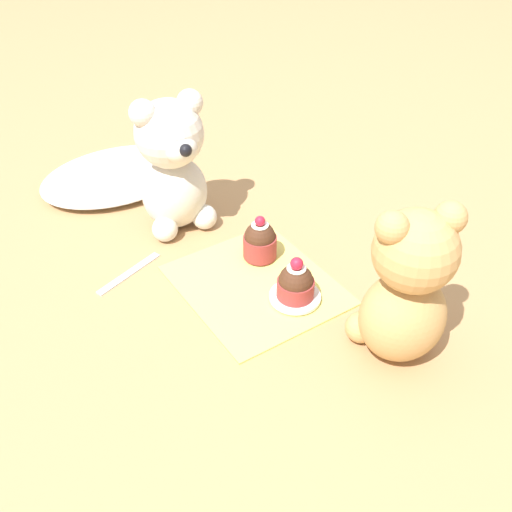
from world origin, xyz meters
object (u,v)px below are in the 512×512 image
(saucer_plate, at_px, (295,297))
(teddy_bear_cream, at_px, (173,164))
(cupcake_near_cream_bear, at_px, (260,241))
(teaspoon, at_px, (129,273))
(cupcake_near_tan_bear, at_px, (296,283))
(teddy_bear_tan, at_px, (407,287))

(saucer_plate, bearing_deg, teddy_bear_cream, 100.55)
(cupcake_near_cream_bear, bearing_deg, teaspoon, 157.40)
(teddy_bear_cream, height_order, teaspoon, teddy_bear_cream)
(teddy_bear_cream, distance_m, saucer_plate, 0.29)
(teddy_bear_cream, xyz_separation_m, cupcake_near_cream_bear, (0.06, -0.15, -0.08))
(cupcake_near_tan_bear, bearing_deg, teddy_bear_tan, -70.59)
(teaspoon, bearing_deg, teddy_bear_cream, -167.47)
(saucer_plate, height_order, cupcake_near_tan_bear, cupcake_near_tan_bear)
(saucer_plate, bearing_deg, cupcake_near_tan_bear, 90.00)
(teaspoon, bearing_deg, cupcake_near_cream_bear, 138.20)
(cupcake_near_cream_bear, height_order, cupcake_near_tan_bear, cupcake_near_cream_bear)
(teaspoon, bearing_deg, teddy_bear_tan, 104.72)
(teddy_bear_tan, relative_size, saucer_plate, 3.02)
(teddy_bear_tan, distance_m, saucer_plate, 0.19)
(teddy_bear_cream, relative_size, saucer_plate, 3.09)
(teddy_bear_tan, distance_m, cupcake_near_cream_bear, 0.27)
(cupcake_near_cream_bear, xyz_separation_m, cupcake_near_tan_bear, (-0.01, -0.11, -0.00))
(teddy_bear_tan, height_order, saucer_plate, teddy_bear_tan)
(cupcake_near_cream_bear, distance_m, teaspoon, 0.20)
(teddy_bear_cream, bearing_deg, teaspoon, -144.25)
(cupcake_near_cream_bear, xyz_separation_m, teaspoon, (-0.19, 0.08, -0.03))
(cupcake_near_cream_bear, xyz_separation_m, saucer_plate, (-0.01, -0.11, -0.03))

